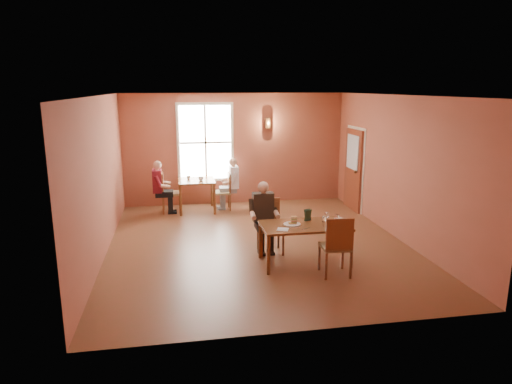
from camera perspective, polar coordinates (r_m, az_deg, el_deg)
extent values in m
cube|color=brown|center=(9.47, 0.21, -6.47)|extent=(6.00, 7.00, 0.01)
cube|color=brown|center=(12.50, -2.65, 5.38)|extent=(6.00, 0.04, 3.00)
cube|color=brown|center=(5.77, 6.45, -3.83)|extent=(6.00, 0.04, 3.00)
cube|color=brown|center=(9.05, -18.82, 1.74)|extent=(0.04, 7.00, 3.00)
cube|color=brown|center=(10.05, 17.32, 2.92)|extent=(0.04, 7.00, 3.00)
cube|color=white|center=(8.93, 0.23, 11.99)|extent=(6.00, 7.00, 0.04)
cube|color=white|center=(12.35, -6.34, 6.16)|extent=(1.36, 0.10, 1.96)
cube|color=maroon|center=(12.16, 12.01, 2.75)|extent=(0.12, 1.04, 2.10)
cylinder|color=brown|center=(12.48, 1.52, 8.61)|extent=(0.16, 0.16, 0.28)
cylinder|color=beige|center=(8.24, 4.52, -3.98)|extent=(0.40, 0.40, 0.04)
cube|color=tan|center=(8.28, 4.76, -3.60)|extent=(0.11, 0.11, 0.12)
cube|color=#1F3C29|center=(8.50, 6.48, -2.88)|extent=(0.15, 0.10, 0.22)
cube|color=white|center=(8.05, 6.26, -4.57)|extent=(0.18, 0.11, 0.00)
cube|color=white|center=(7.97, 3.37, -4.68)|extent=(0.25, 0.25, 0.01)
cylinder|color=white|center=(8.70, 10.31, -3.33)|extent=(0.22, 0.22, 0.01)
cube|color=black|center=(8.15, 10.32, -4.44)|extent=(0.15, 0.06, 0.02)
imported|color=white|center=(11.74, -6.90, 1.67)|extent=(0.15, 0.15, 0.10)
imported|color=white|center=(11.92, -8.43, 1.79)|extent=(0.11, 0.11, 0.09)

